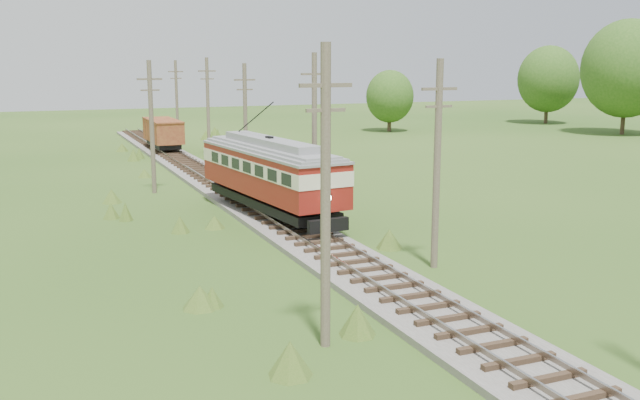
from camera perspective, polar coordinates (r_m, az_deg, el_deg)
name	(u,v)px	position (r m, az deg, el deg)	size (l,w,h in m)	color
railbed_main	(247,201)	(43.29, -5.87, -0.10)	(3.60, 96.00, 0.57)	#605B54
streetcar	(270,170)	(38.69, -4.04, 2.40)	(4.36, 12.95, 5.86)	black
gondola	(163,132)	(69.20, -12.45, 5.32)	(2.58, 7.91, 2.62)	black
gravel_pile	(231,154)	(63.05, -7.12, 3.67)	(3.26, 3.46, 1.19)	gray
utility_pole_r_2	(437,163)	(29.43, 9.35, 2.96)	(1.60, 0.30, 8.60)	brown
utility_pole_r_3	(314,130)	(40.91, -0.45, 5.59)	(1.60, 0.30, 9.00)	brown
utility_pole_r_4	(245,119)	(53.10, -5.99, 6.43)	(1.60, 0.30, 8.40)	brown
utility_pole_r_5	(208,106)	(65.70, -8.95, 7.43)	(1.60, 0.30, 8.90)	brown
utility_pole_r_6	(177,100)	(78.34, -11.39, 7.82)	(1.60, 0.30, 8.70)	brown
utility_pole_l_a	(326,196)	(20.70, 0.45, 0.35)	(1.60, 0.30, 9.00)	brown
utility_pole_l_b	(152,126)	(47.51, -13.32, 5.80)	(1.60, 0.30, 8.60)	brown
tree_right_4	(627,69)	(92.56, 23.36, 9.62)	(10.50, 10.50, 13.53)	#38281C
tree_right_5	(548,79)	(105.68, 17.79, 9.20)	(8.40, 8.40, 10.82)	#38281C
tree_mid_b	(390,96)	(89.40, 5.61, 8.25)	(5.88, 5.88, 7.57)	#38281C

